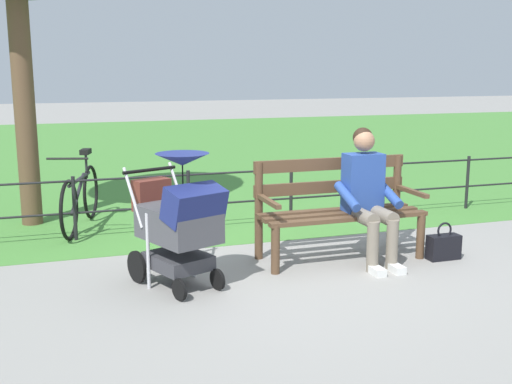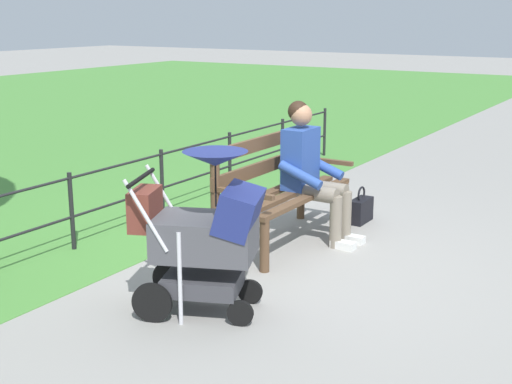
# 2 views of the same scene
# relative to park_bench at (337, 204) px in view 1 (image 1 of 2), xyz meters

# --- Properties ---
(ground_plane) EXTENTS (60.00, 60.00, 0.00)m
(ground_plane) POSITION_rel_park_bench_xyz_m (0.55, 0.12, -0.53)
(ground_plane) COLOR gray
(grass_lawn) EXTENTS (40.00, 16.00, 0.01)m
(grass_lawn) POSITION_rel_park_bench_xyz_m (0.55, -8.68, -0.52)
(grass_lawn) COLOR #478438
(grass_lawn) RESTS_ON ground
(park_bench) EXTENTS (1.60, 0.60, 0.96)m
(park_bench) POSITION_rel_park_bench_xyz_m (0.00, 0.00, 0.00)
(park_bench) COLOR brown
(park_bench) RESTS_ON ground
(person_on_bench) EXTENTS (0.53, 0.74, 1.28)m
(person_on_bench) POSITION_rel_park_bench_xyz_m (-0.21, 0.22, 0.15)
(person_on_bench) COLOR slate
(person_on_bench) RESTS_ON ground
(stroller) EXTENTS (0.78, 1.00, 1.15)m
(stroller) POSITION_rel_park_bench_xyz_m (1.63, 0.38, 0.07)
(stroller) COLOR black
(stroller) RESTS_ON ground
(handbag) EXTENTS (0.32, 0.14, 0.37)m
(handbag) POSITION_rel_park_bench_xyz_m (-0.95, 0.41, -0.40)
(handbag) COLOR black
(handbag) RESTS_ON ground
(park_fence) EXTENTS (8.72, 0.04, 0.70)m
(park_fence) POSITION_rel_park_bench_xyz_m (0.05, -1.41, -0.10)
(park_fence) COLOR black
(park_fence) RESTS_ON ground
(bicycle) EXTENTS (0.60, 1.60, 0.89)m
(bicycle) POSITION_rel_park_bench_xyz_m (2.33, -1.94, -0.16)
(bicycle) COLOR black
(bicycle) RESTS_ON ground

